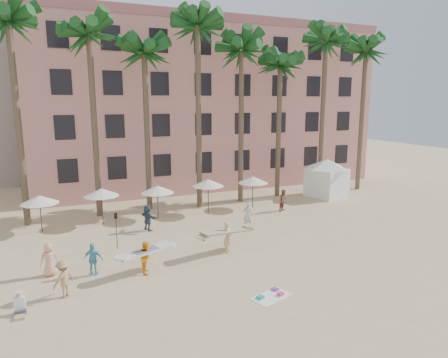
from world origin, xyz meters
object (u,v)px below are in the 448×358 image
cabana (327,174)px  pink_hotel (199,108)px  carrier_yellow (228,235)px  carrier_white (146,256)px

cabana → pink_hotel: bearing=123.3°
pink_hotel → carrier_yellow: 23.65m
cabana → carrier_white: 21.66m
pink_hotel → cabana: pink_hotel is taller
carrier_white → carrier_yellow: bearing=11.7°
pink_hotel → carrier_white: size_ratio=12.48×
cabana → carrier_white: size_ratio=1.99×
carrier_yellow → pink_hotel: bearing=75.0°
pink_hotel → carrier_yellow: size_ratio=10.14×
pink_hotel → carrier_white: pink_hotel is taller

